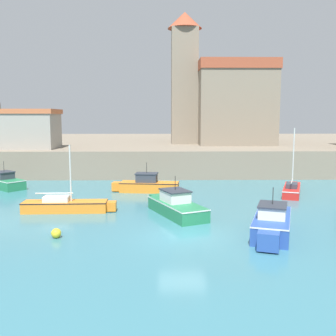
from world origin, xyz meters
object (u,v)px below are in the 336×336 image
object	(u,v)px
mooring_buoy	(56,233)
sailboat_red_3	(292,189)
church	(225,100)
motorboat_orange_7	(147,185)
sailboat_orange_1	(66,205)
motorboat_green_0	(5,182)
motorboat_blue_2	(272,223)
harbor_shed_mid_row	(24,129)
motorboat_green_5	(175,205)

from	to	relation	value
mooring_buoy	sailboat_red_3	bearing A→B (deg)	35.23
church	motorboat_orange_7	bearing A→B (deg)	-115.74
mooring_buoy	sailboat_orange_1	bearing A→B (deg)	98.36
motorboat_green_0	sailboat_orange_1	bearing A→B (deg)	-49.33
motorboat_orange_7	mooring_buoy	size ratio (longest dim) A/B	11.09
sailboat_red_3	mooring_buoy	bearing A→B (deg)	-144.77
motorboat_blue_2	sailboat_red_3	world-z (taller)	sailboat_red_3
harbor_shed_mid_row	sailboat_orange_1	bearing A→B (deg)	-63.38
motorboat_green_0	sailboat_orange_1	distance (m)	11.63
sailboat_red_3	harbor_shed_mid_row	bearing A→B (deg)	155.98
motorboat_green_0	motorboat_green_5	distance (m)	17.70
motorboat_orange_7	harbor_shed_mid_row	distance (m)	17.61
church	harbor_shed_mid_row	xyz separation A→B (m)	(-23.22, -9.60, -3.40)
sailboat_orange_1	motorboat_green_5	size ratio (longest dim) A/B	1.00
sailboat_red_3	motorboat_green_5	distance (m)	11.71
motorboat_green_0	mooring_buoy	bearing A→B (deg)	-59.97
sailboat_red_3	church	bearing A→B (deg)	96.34
sailboat_orange_1	mooring_buoy	size ratio (longest dim) A/B	11.99
motorboat_blue_2	motorboat_orange_7	world-z (taller)	motorboat_blue_2
motorboat_blue_2	mooring_buoy	size ratio (longest dim) A/B	11.73
church	harbor_shed_mid_row	distance (m)	25.36
motorboat_orange_7	mooring_buoy	xyz separation A→B (m)	(-4.31, -12.66, -0.33)
motorboat_green_0	mooring_buoy	size ratio (longest dim) A/B	8.68
motorboat_green_0	motorboat_green_5	xyz separation A→B (m)	(14.84, -9.65, 0.02)
sailboat_orange_1	motorboat_orange_7	xyz separation A→B (m)	(5.16, 6.90, 0.15)
church	sailboat_orange_1	bearing A→B (deg)	-118.84
sailboat_orange_1	motorboat_blue_2	xyz separation A→B (m)	(12.29, -5.36, 0.21)
sailboat_orange_1	sailboat_red_3	bearing A→B (deg)	18.41
motorboat_blue_2	sailboat_red_3	size ratio (longest dim) A/B	1.11
motorboat_blue_2	church	distance (m)	33.02
sailboat_orange_1	motorboat_green_0	bearing A→B (deg)	130.67
motorboat_green_0	sailboat_red_3	xyz separation A→B (m)	(24.58, -3.16, -0.14)
motorboat_green_5	mooring_buoy	world-z (taller)	motorboat_green_5
motorboat_green_0	sailboat_orange_1	world-z (taller)	sailboat_orange_1
sailboat_orange_1	harbor_shed_mid_row	distance (m)	19.61
sailboat_red_3	harbor_shed_mid_row	size ratio (longest dim) A/B	0.75
church	mooring_buoy	bearing A→B (deg)	-113.11
motorboat_green_5	mooring_buoy	xyz separation A→B (m)	(-6.42, -4.92, -0.33)
sailboat_orange_1	sailboat_red_3	xyz separation A→B (m)	(17.01, 5.66, -0.01)
motorboat_orange_7	motorboat_blue_2	bearing A→B (deg)	-59.79
sailboat_red_3	harbor_shed_mid_row	xyz separation A→B (m)	(-25.55, 11.38, 4.58)
harbor_shed_mid_row	motorboat_green_0	bearing A→B (deg)	-83.30
motorboat_green_5	church	world-z (taller)	church
mooring_buoy	church	size ratio (longest dim) A/B	0.03
sailboat_red_3	mooring_buoy	world-z (taller)	sailboat_red_3
sailboat_orange_1	sailboat_red_3	world-z (taller)	sailboat_red_3
sailboat_red_3	church	xyz separation A→B (m)	(-2.33, 20.99, 7.98)
sailboat_red_3	motorboat_orange_7	world-z (taller)	sailboat_red_3
sailboat_red_3	motorboat_green_0	bearing A→B (deg)	172.68
motorboat_orange_7	motorboat_green_5	bearing A→B (deg)	-74.76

